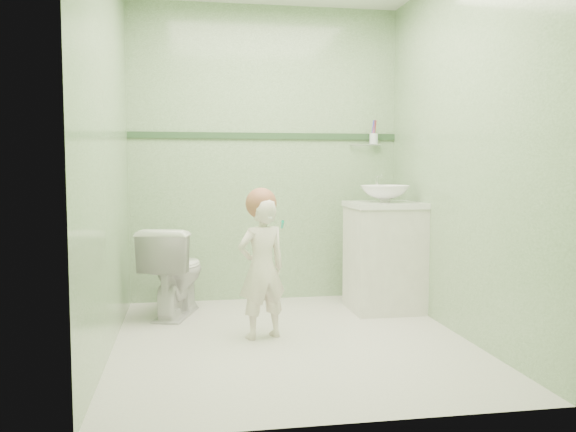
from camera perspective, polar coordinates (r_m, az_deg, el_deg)
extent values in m
plane|color=beige|center=(3.87, 0.38, -11.77)|extent=(2.50, 2.50, 0.00)
cube|color=#8AAF7C|center=(4.95, -2.15, 5.87)|extent=(2.20, 0.04, 2.40)
cube|color=#8AAF7C|center=(2.49, 5.46, 7.07)|extent=(2.20, 0.04, 2.40)
cube|color=#8AAF7C|center=(3.68, -16.81, 6.10)|extent=(0.04, 2.50, 2.40)
cube|color=#8AAF7C|center=(4.05, 15.98, 5.97)|extent=(0.04, 2.50, 2.40)
cube|color=#2D4C2D|center=(4.94, -2.14, 7.62)|extent=(2.20, 0.02, 0.05)
cube|color=white|center=(4.65, 9.12, -3.98)|extent=(0.52, 0.50, 0.80)
cube|color=white|center=(4.61, 9.18, 1.06)|extent=(0.54, 0.52, 0.04)
imported|color=white|center=(4.61, 9.20, 2.10)|extent=(0.37, 0.37, 0.13)
cylinder|color=silver|center=(4.79, 8.43, 2.88)|extent=(0.03, 0.03, 0.18)
cylinder|color=silver|center=(4.74, 8.63, 3.82)|extent=(0.02, 0.12, 0.02)
cylinder|color=silver|center=(5.08, 7.42, 6.71)|extent=(0.26, 0.02, 0.02)
cylinder|color=silver|center=(5.08, 8.14, 7.26)|extent=(0.07, 0.07, 0.09)
cylinder|color=#7548AE|center=(5.08, 8.19, 8.06)|extent=(0.01, 0.01, 0.17)
cylinder|color=#C64329|center=(5.08, 8.11, 8.06)|extent=(0.01, 0.01, 0.17)
cylinder|color=#C64329|center=(5.10, 8.26, 8.04)|extent=(0.01, 0.01, 0.17)
cylinder|color=#3F41E0|center=(5.08, 8.03, 8.06)|extent=(0.01, 0.01, 0.17)
imported|color=white|center=(4.52, -10.74, -5.17)|extent=(0.54, 0.73, 0.66)
imported|color=silver|center=(3.84, -2.50, -5.00)|extent=(0.38, 0.31, 0.90)
sphere|color=#9D5D42|center=(3.82, -2.57, 1.21)|extent=(0.20, 0.20, 0.20)
cylinder|color=#019671|center=(3.72, -0.54, -0.80)|extent=(0.03, 0.14, 0.06)
cube|color=white|center=(3.74, -1.71, -0.17)|extent=(0.03, 0.02, 0.02)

